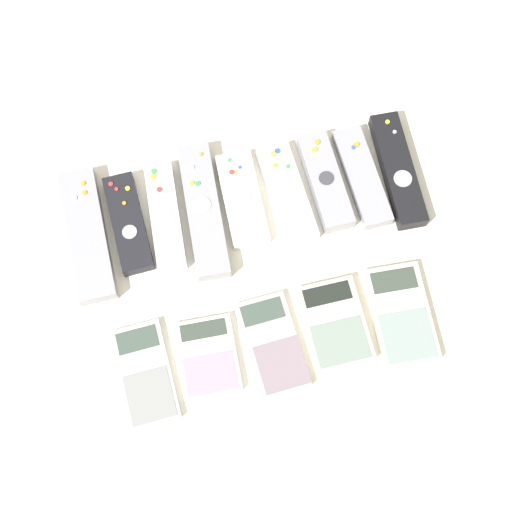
{
  "coord_description": "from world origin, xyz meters",
  "views": [
    {
      "loc": [
        -0.08,
        -0.31,
        1.03
      ],
      "look_at": [
        0.0,
        0.04,
        0.01
      ],
      "focal_mm": 50.0,
      "sensor_mm": 36.0,
      "label": 1
    }
  ],
  "objects_px": {
    "remote_2": "(165,216)",
    "calculator_0": "(145,373)",
    "remote_7": "(362,177)",
    "calculator_4": "(401,314)",
    "remote_0": "(87,235)",
    "remote_4": "(244,198)",
    "calculator_1": "(208,356)",
    "remote_3": "(204,211)",
    "calculator_3": "(334,324)",
    "remote_5": "(287,193)",
    "calculator_2": "(272,344)",
    "remote_1": "(128,223)",
    "remote_6": "(325,181)",
    "remote_8": "(398,170)"
  },
  "relations": [
    {
      "from": "remote_5",
      "to": "remote_7",
      "type": "xyz_separation_m",
      "value": [
        0.12,
        0.0,
        0.0
      ]
    },
    {
      "from": "remote_4",
      "to": "calculator_0",
      "type": "bearing_deg",
      "value": -129.42
    },
    {
      "from": "calculator_3",
      "to": "remote_0",
      "type": "bearing_deg",
      "value": 146.23
    },
    {
      "from": "remote_5",
      "to": "remote_6",
      "type": "height_order",
      "value": "remote_6"
    },
    {
      "from": "remote_5",
      "to": "calculator_1",
      "type": "xyz_separation_m",
      "value": [
        -0.17,
        -0.23,
        -0.0
      ]
    },
    {
      "from": "remote_0",
      "to": "calculator_4",
      "type": "bearing_deg",
      "value": -28.32
    },
    {
      "from": "remote_3",
      "to": "remote_4",
      "type": "bearing_deg",
      "value": 9.6
    },
    {
      "from": "remote_2",
      "to": "calculator_4",
      "type": "bearing_deg",
      "value": -33.41
    },
    {
      "from": "calculator_1",
      "to": "remote_7",
      "type": "bearing_deg",
      "value": 39.52
    },
    {
      "from": "calculator_0",
      "to": "remote_5",
      "type": "bearing_deg",
      "value": 38.12
    },
    {
      "from": "remote_8",
      "to": "remote_3",
      "type": "bearing_deg",
      "value": -178.12
    },
    {
      "from": "calculator_3",
      "to": "calculator_4",
      "type": "distance_m",
      "value": 0.1
    },
    {
      "from": "calculator_1",
      "to": "remote_3",
      "type": "bearing_deg",
      "value": 82.11
    },
    {
      "from": "remote_0",
      "to": "calculator_2",
      "type": "relative_size",
      "value": 1.43
    },
    {
      "from": "remote_6",
      "to": "calculator_1",
      "type": "height_order",
      "value": "remote_6"
    },
    {
      "from": "calculator_0",
      "to": "calculator_1",
      "type": "relative_size",
      "value": 1.3
    },
    {
      "from": "remote_7",
      "to": "remote_6",
      "type": "bearing_deg",
      "value": 173.53
    },
    {
      "from": "remote_5",
      "to": "calculator_2",
      "type": "bearing_deg",
      "value": -112.48
    },
    {
      "from": "calculator_2",
      "to": "remote_7",
      "type": "bearing_deg",
      "value": 45.54
    },
    {
      "from": "remote_2",
      "to": "calculator_1",
      "type": "height_order",
      "value": "remote_2"
    },
    {
      "from": "remote_0",
      "to": "remote_1",
      "type": "xyz_separation_m",
      "value": [
        0.06,
        0.01,
        -0.0
      ]
    },
    {
      "from": "remote_1",
      "to": "calculator_1",
      "type": "height_order",
      "value": "remote_1"
    },
    {
      "from": "remote_1",
      "to": "calculator_2",
      "type": "height_order",
      "value": "remote_1"
    },
    {
      "from": "remote_0",
      "to": "remote_5",
      "type": "bearing_deg",
      "value": -0.57
    },
    {
      "from": "remote_4",
      "to": "calculator_0",
      "type": "xyz_separation_m",
      "value": [
        -0.2,
        -0.24,
        -0.0
      ]
    },
    {
      "from": "remote_2",
      "to": "calculator_0",
      "type": "bearing_deg",
      "value": -104.68
    },
    {
      "from": "calculator_0",
      "to": "calculator_3",
      "type": "bearing_deg",
      "value": -0.65
    },
    {
      "from": "remote_2",
      "to": "remote_5",
      "type": "bearing_deg",
      "value": 2.38
    },
    {
      "from": "remote_1",
      "to": "remote_8",
      "type": "distance_m",
      "value": 0.43
    },
    {
      "from": "remote_6",
      "to": "remote_7",
      "type": "height_order",
      "value": "remote_6"
    },
    {
      "from": "remote_5",
      "to": "remote_6",
      "type": "xyz_separation_m",
      "value": [
        0.06,
        0.0,
        0.0
      ]
    },
    {
      "from": "calculator_0",
      "to": "remote_1",
      "type": "bearing_deg",
      "value": 83.7
    },
    {
      "from": "calculator_2",
      "to": "calculator_3",
      "type": "bearing_deg",
      "value": 2.02
    },
    {
      "from": "remote_3",
      "to": "remote_1",
      "type": "bearing_deg",
      "value": 179.45
    },
    {
      "from": "remote_0",
      "to": "calculator_4",
      "type": "xyz_separation_m",
      "value": [
        0.44,
        -0.22,
        -0.0
      ]
    },
    {
      "from": "remote_8",
      "to": "calculator_1",
      "type": "distance_m",
      "value": 0.42
    },
    {
      "from": "calculator_1",
      "to": "remote_8",
      "type": "bearing_deg",
      "value": 34.51
    },
    {
      "from": "remote_4",
      "to": "remote_5",
      "type": "relative_size",
      "value": 0.92
    },
    {
      "from": "remote_4",
      "to": "calculator_3",
      "type": "distance_m",
      "value": 0.24
    },
    {
      "from": "remote_7",
      "to": "remote_1",
      "type": "bearing_deg",
      "value": 176.75
    },
    {
      "from": "remote_0",
      "to": "remote_2",
      "type": "xyz_separation_m",
      "value": [
        0.12,
        0.0,
        0.0
      ]
    },
    {
      "from": "remote_7",
      "to": "calculator_1",
      "type": "height_order",
      "value": "remote_7"
    },
    {
      "from": "remote_2",
      "to": "remote_4",
      "type": "distance_m",
      "value": 0.13
    },
    {
      "from": "remote_5",
      "to": "remote_7",
      "type": "bearing_deg",
      "value": -3.42
    },
    {
      "from": "calculator_0",
      "to": "remote_2",
      "type": "bearing_deg",
      "value": 69.83
    },
    {
      "from": "remote_3",
      "to": "calculator_0",
      "type": "distance_m",
      "value": 0.26
    },
    {
      "from": "remote_7",
      "to": "calculator_4",
      "type": "height_order",
      "value": "remote_7"
    },
    {
      "from": "remote_0",
      "to": "remote_4",
      "type": "distance_m",
      "value": 0.25
    },
    {
      "from": "calculator_1",
      "to": "remote_2",
      "type": "bearing_deg",
      "value": 97.18
    },
    {
      "from": "remote_3",
      "to": "calculator_0",
      "type": "bearing_deg",
      "value": -117.69
    }
  ]
}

